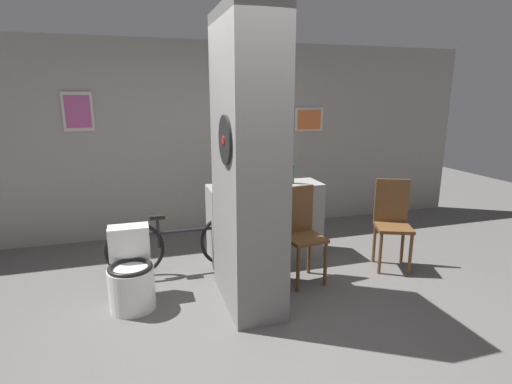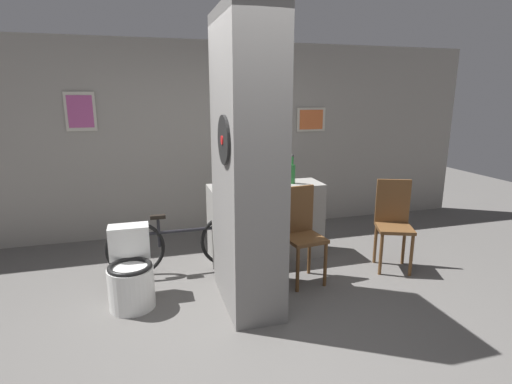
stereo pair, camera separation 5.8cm
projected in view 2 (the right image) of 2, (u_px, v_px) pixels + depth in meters
The scene contains 9 objects.
ground_plane at pixel (265, 327), 3.36m from camera, with size 14.00×14.00×0.00m, color #5B5956.
wall_back at pixel (209, 139), 5.50m from camera, with size 8.00×0.09×2.60m.
pillar_center at pixel (247, 165), 3.50m from camera, with size 0.49×0.99×2.60m.
counter_shelf at pixel (266, 221), 4.72m from camera, with size 1.33×0.44×0.89m.
toilet at pixel (131, 274), 3.67m from camera, with size 0.41×0.57×0.70m.
chair_near_pillar at pixel (301, 230), 4.11m from camera, with size 0.41×0.41×0.99m.
chair_by_doorway at pixel (393, 220), 4.42m from camera, with size 0.48×0.48×0.99m.
bicycle at pixel (183, 243), 4.37m from camera, with size 1.61×0.42×0.66m.
bottle_tall at pixel (292, 173), 4.64m from camera, with size 0.07×0.07×0.34m.
Camera 2 is at (-0.90, -2.86, 1.91)m, focal length 28.00 mm.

